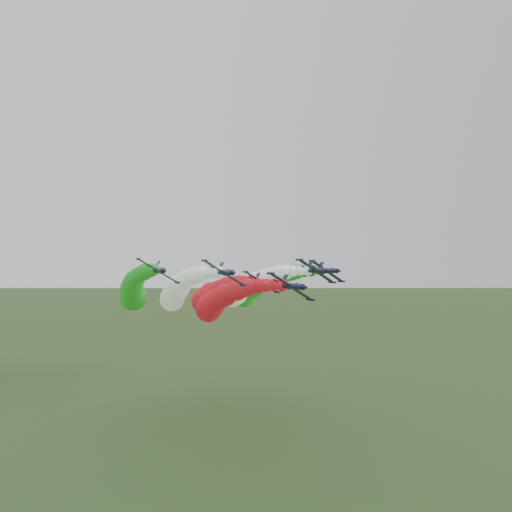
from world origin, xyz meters
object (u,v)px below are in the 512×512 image
object	(u,v)px
jet_outer_left	(133,290)
jet_outer_right	(256,288)
jet_lead	(218,302)
jet_trail	(209,296)
jet_inner_right	(244,289)
jet_inner_left	(177,291)

from	to	relation	value
jet_outer_left	jet_outer_right	xyz separation A→B (m)	(40.00, -4.14, 0.00)
jet_lead	jet_outer_left	world-z (taller)	jet_outer_left
jet_trail	jet_outer_left	bearing A→B (deg)	-171.04
jet_inner_right	jet_trail	world-z (taller)	jet_inner_right
jet_outer_right	jet_trail	bearing A→B (deg)	148.77
jet_lead	jet_trail	xyz separation A→B (m)	(6.80, 26.68, -0.00)
jet_trail	jet_inner_right	bearing A→B (deg)	-67.26
jet_lead	jet_inner_right	size ratio (longest dim) A/B	1.01
jet_inner_right	jet_outer_left	size ratio (longest dim) A/B	0.99
jet_inner_left	jet_trail	xyz separation A→B (m)	(15.57, 15.38, -2.69)
jet_lead	jet_outer_right	distance (m)	27.66
jet_outer_left	jet_lead	bearing A→B (deg)	-49.09
jet_outer_left	jet_trail	bearing A→B (deg)	8.96
jet_lead	jet_trail	size ratio (longest dim) A/B	1.01
jet_lead	jet_inner_left	world-z (taller)	jet_inner_left
jet_inner_left	jet_outer_left	xyz separation A→B (m)	(-10.75, 11.24, 0.09)
jet_outer_left	jet_trail	distance (m)	26.79
jet_lead	jet_outer_left	xyz separation A→B (m)	(-19.52, 22.53, 2.77)
jet_outer_left	jet_trail	xyz separation A→B (m)	(26.33, 4.15, -2.77)
jet_lead	jet_inner_left	distance (m)	14.55
jet_inner_left	jet_trail	size ratio (longest dim) A/B	1.00
jet_outer_left	jet_trail	size ratio (longest dim) A/B	1.01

